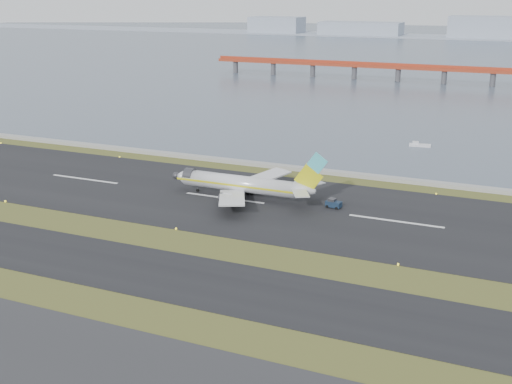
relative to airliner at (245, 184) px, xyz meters
The scene contains 10 objects.
ground 32.30m from the airliner, 97.84° to the right, with size 1000.00×1000.00×0.00m, color #3F4D1B.
taxiway_strip 44.16m from the airliner, 95.71° to the right, with size 1000.00×18.00×0.10m, color black.
runway_strip 5.84m from the airliner, 157.53° to the right, with size 1000.00×45.00×0.10m, color black.
seawall 28.68m from the airliner, 98.84° to the left, with size 1000.00×2.50×1.00m, color gray.
bay_water 428.22m from the airliner, 90.59° to the left, with size 1400.00×800.00×1.30m, color #404D5C.
red_pier 218.78m from the airliner, 85.91° to the left, with size 260.00×5.00×10.20m.
far_shoreline 588.27m from the airliner, 89.10° to the left, with size 1400.00×80.00×60.50m.
airliner is the anchor object (origin of this frame).
pushback_tug 21.14m from the airliner, ahead, with size 3.64×2.47×2.16m.
workboat_near 75.02m from the airliner, 67.79° to the left, with size 6.76×2.87×1.59m.
Camera 1 is at (63.12, -97.91, 46.23)m, focal length 45.00 mm.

